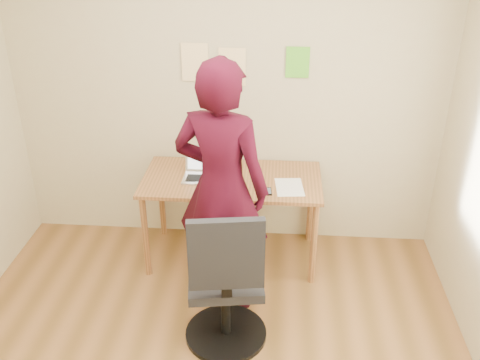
# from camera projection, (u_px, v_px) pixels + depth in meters

# --- Properties ---
(room) EXTENTS (3.58, 3.58, 2.78)m
(room) POSITION_uv_depth(u_px,v_px,m) (191.00, 195.00, 2.70)
(room) COLOR brown
(room) RESTS_ON ground
(desk) EXTENTS (1.40, 0.70, 0.74)m
(desk) POSITION_uv_depth(u_px,v_px,m) (232.00, 188.00, 4.23)
(desk) COLOR #9B6235
(desk) RESTS_ON ground
(laptop) EXTENTS (0.31, 0.28, 0.22)m
(laptop) POSITION_uv_depth(u_px,v_px,m) (204.00, 171.00, 4.19)
(laptop) COLOR silver
(laptop) RESTS_ON desk
(paper_sheet) EXTENTS (0.23, 0.31, 0.00)m
(paper_sheet) POSITION_uv_depth(u_px,v_px,m) (289.00, 187.00, 4.06)
(paper_sheet) COLOR white
(paper_sheet) RESTS_ON desk
(phone) EXTENTS (0.07, 0.12, 0.01)m
(phone) POSITION_uv_depth(u_px,v_px,m) (268.00, 191.00, 3.99)
(phone) COLOR black
(phone) RESTS_ON desk
(wall_note_left) EXTENTS (0.21, 0.00, 0.30)m
(wall_note_left) POSITION_uv_depth(u_px,v_px,m) (195.00, 62.00, 4.15)
(wall_note_left) COLOR #FDD997
(wall_note_left) RESTS_ON room
(wall_note_mid) EXTENTS (0.21, 0.00, 0.30)m
(wall_note_mid) POSITION_uv_depth(u_px,v_px,m) (232.00, 67.00, 4.15)
(wall_note_mid) COLOR #FDD997
(wall_note_mid) RESTS_ON room
(wall_note_right) EXTENTS (0.18, 0.00, 0.24)m
(wall_note_right) POSITION_uv_depth(u_px,v_px,m) (298.00, 62.00, 4.09)
(wall_note_right) COLOR #5CC52C
(wall_note_right) RESTS_ON room
(office_chair) EXTENTS (0.56, 0.56, 1.08)m
(office_chair) POSITION_uv_depth(u_px,v_px,m) (226.00, 289.00, 3.43)
(office_chair) COLOR black
(office_chair) RESTS_ON ground
(person) EXTENTS (0.76, 0.60, 1.85)m
(person) POSITION_uv_depth(u_px,v_px,m) (221.00, 189.00, 3.65)
(person) COLOR #340715
(person) RESTS_ON ground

